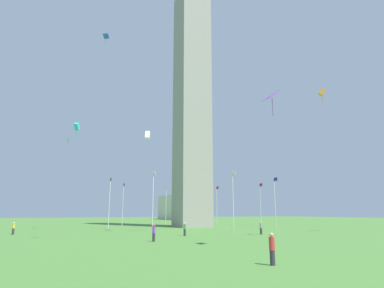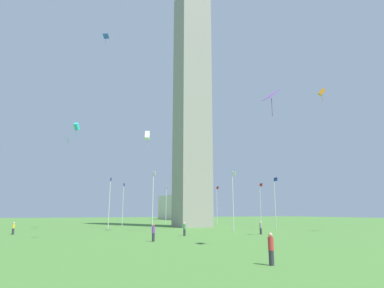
# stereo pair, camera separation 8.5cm
# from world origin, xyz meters

# --- Properties ---
(ground_plane) EXTENTS (260.00, 260.00, 0.00)m
(ground_plane) POSITION_xyz_m (0.00, 0.00, 0.00)
(ground_plane) COLOR #477A33
(obelisk_monument) EXTENTS (6.40, 6.40, 58.15)m
(obelisk_monument) POSITION_xyz_m (0.00, 0.00, 29.08)
(obelisk_monument) COLOR gray
(obelisk_monument) RESTS_ON ground
(flagpole_n) EXTENTS (1.12, 0.14, 9.25)m
(flagpole_n) POSITION_xyz_m (16.37, 0.00, 5.02)
(flagpole_n) COLOR silver
(flagpole_n) RESTS_ON ground
(flagpole_ne) EXTENTS (1.12, 0.14, 9.25)m
(flagpole_ne) POSITION_xyz_m (11.59, 11.54, 5.02)
(flagpole_ne) COLOR silver
(flagpole_ne) RESTS_ON ground
(flagpole_e) EXTENTS (1.12, 0.14, 9.25)m
(flagpole_e) POSITION_xyz_m (0.05, 16.32, 5.02)
(flagpole_e) COLOR silver
(flagpole_e) RESTS_ON ground
(flagpole_se) EXTENTS (1.12, 0.14, 9.25)m
(flagpole_se) POSITION_xyz_m (-11.49, 11.54, 5.02)
(flagpole_se) COLOR silver
(flagpole_se) RESTS_ON ground
(flagpole_s) EXTENTS (1.12, 0.14, 9.25)m
(flagpole_s) POSITION_xyz_m (-16.26, 0.00, 5.02)
(flagpole_s) COLOR silver
(flagpole_s) RESTS_ON ground
(flagpole_sw) EXTENTS (1.12, 0.14, 9.25)m
(flagpole_sw) POSITION_xyz_m (-11.49, -11.54, 5.02)
(flagpole_sw) COLOR silver
(flagpole_sw) RESTS_ON ground
(flagpole_w) EXTENTS (1.12, 0.14, 9.25)m
(flagpole_w) POSITION_xyz_m (0.05, -16.32, 5.02)
(flagpole_w) COLOR silver
(flagpole_w) RESTS_ON ground
(flagpole_nw) EXTENTS (1.12, 0.14, 9.25)m
(flagpole_nw) POSITION_xyz_m (11.59, -11.54, 5.02)
(flagpole_nw) COLOR silver
(flagpole_nw) RESTS_ON ground
(person_yellow_shirt) EXTENTS (0.32, 0.32, 1.61)m
(person_yellow_shirt) POSITION_xyz_m (11.27, -30.40, 0.80)
(person_yellow_shirt) COLOR #2D2D38
(person_yellow_shirt) RESTS_ON ground
(person_purple_shirt) EXTENTS (0.32, 0.32, 1.74)m
(person_purple_shirt) POSITION_xyz_m (28.56, -16.36, 0.87)
(person_purple_shirt) COLOR #2D2D38
(person_purple_shirt) RESTS_ON ground
(person_red_shirt) EXTENTS (0.32, 0.32, 1.77)m
(person_red_shirt) POSITION_xyz_m (45.64, -14.57, 0.88)
(person_red_shirt) COLOR #2D2D38
(person_red_shirt) RESTS_ON ground
(person_gray_shirt) EXTENTS (0.32, 0.32, 1.67)m
(person_gray_shirt) POSITION_xyz_m (23.82, -0.21, 0.83)
(person_gray_shirt) COLOR #2D2D38
(person_gray_shirt) RESTS_ON ground
(person_green_shirt) EXTENTS (0.32, 0.32, 1.64)m
(person_green_shirt) POSITION_xyz_m (22.34, -10.51, 0.81)
(person_green_shirt) COLOR #2D2D38
(person_green_shirt) RESTS_ON ground
(kite_blue_diamond) EXTENTS (1.21, 1.27, 1.67)m
(kite_blue_diamond) POSITION_xyz_m (5.79, -19.32, 33.92)
(kite_blue_diamond) COLOR blue
(kite_orange_box) EXTENTS (0.83, 0.96, 1.70)m
(kite_orange_box) POSITION_xyz_m (33.16, 2.93, 17.08)
(kite_orange_box) COLOR orange
(kite_green_diamond) EXTENTS (1.28, 1.27, 1.42)m
(kite_green_diamond) POSITION_xyz_m (2.08, -24.18, 15.43)
(kite_green_diamond) COLOR green
(kite_white_box) EXTENTS (1.26, 1.03, 2.58)m
(kite_white_box) POSITION_xyz_m (13.15, -13.12, 14.57)
(kite_white_box) COLOR white
(kite_purple_diamond) EXTENTS (1.39, 1.13, 2.32)m
(kite_purple_diamond) POSITION_xyz_m (39.52, -9.35, 12.73)
(kite_purple_diamond) COLOR purple
(kite_cyan_box) EXTENTS (0.89, 0.76, 1.59)m
(kite_cyan_box) POSITION_xyz_m (24.37, -24.17, 12.14)
(kite_cyan_box) COLOR #33C6D1
(distant_building) EXTENTS (24.71, 11.97, 9.46)m
(distant_building) POSITION_xyz_m (-63.07, 22.31, 4.73)
(distant_building) COLOR beige
(distant_building) RESTS_ON ground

